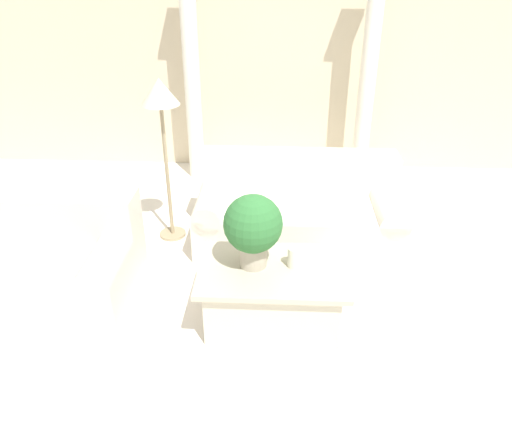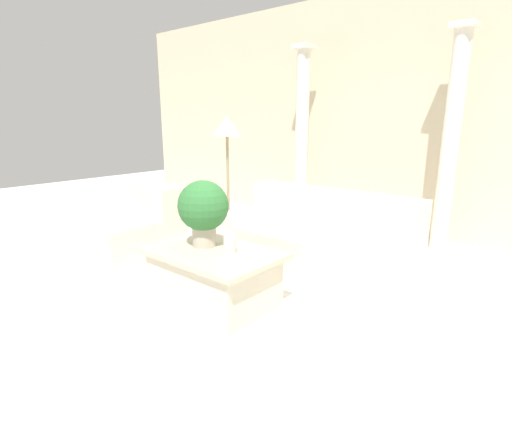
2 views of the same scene
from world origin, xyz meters
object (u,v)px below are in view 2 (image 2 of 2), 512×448
Objects in this scene: loveseat at (124,225)px; potted_plant at (203,208)px; sofa_long at (318,238)px; floor_lamp at (227,137)px; coffee_table at (214,276)px.

potted_plant reaches higher than loveseat.
sofa_long is 1.24× the size of floor_lamp.
loveseat is (-2.04, -1.03, 0.01)m from sofa_long.
floor_lamp reaches higher than sofa_long.
floor_lamp is at bearing 126.32° from potted_plant.
loveseat is at bearing -153.30° from sofa_long.
coffee_table is (1.82, -0.28, -0.09)m from loveseat.
coffee_table is at bearing -16.10° from potted_plant.
sofa_long is 3.43× the size of potted_plant.
loveseat is 1.19× the size of coffee_table.
potted_plant is 0.36× the size of floor_lamp.
potted_plant reaches higher than coffee_table.
coffee_table is 1.95m from floor_lamp.
sofa_long and loveseat have the same top height.
loveseat is 1.60m from floor_lamp.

